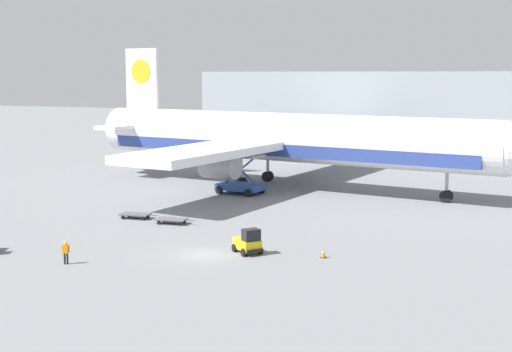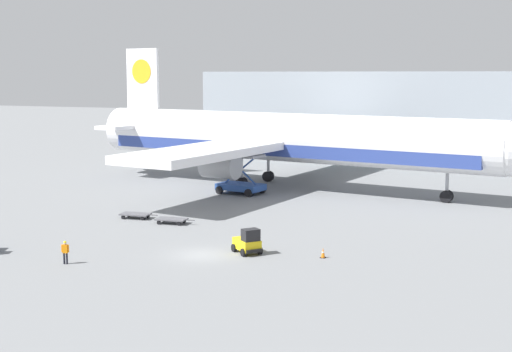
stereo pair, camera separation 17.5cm
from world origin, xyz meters
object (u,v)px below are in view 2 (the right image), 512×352
(baggage_dolly_second, at_px, (172,219))
(baggage_tug_mid, at_px, (248,242))
(airplane_main, at_px, (279,139))
(traffic_cone_near, at_px, (323,253))
(scissor_lift_loader, at_px, (241,177))
(ground_crew_near, at_px, (65,250))
(baggage_dolly_lead, at_px, (136,214))

(baggage_dolly_second, bearing_deg, baggage_tug_mid, -41.27)
(airplane_main, bearing_deg, traffic_cone_near, -55.24)
(scissor_lift_loader, relative_size, baggage_tug_mid, 2.02)
(airplane_main, relative_size, scissor_lift_loader, 10.30)
(ground_crew_near, height_order, traffic_cone_near, ground_crew_near)
(baggage_tug_mid, xyz_separation_m, baggage_dolly_second, (-10.69, 7.50, -0.49))
(baggage_dolly_second, bearing_deg, traffic_cone_near, -28.16)
(scissor_lift_loader, distance_m, traffic_cone_near, 29.70)
(baggage_tug_mid, bearing_deg, ground_crew_near, -104.22)
(baggage_tug_mid, relative_size, baggage_dolly_second, 0.74)
(airplane_main, height_order, baggage_dolly_lead, airplane_main)
(baggage_dolly_lead, bearing_deg, traffic_cone_near, -25.98)
(scissor_lift_loader, height_order, baggage_dolly_lead, scissor_lift_loader)
(scissor_lift_loader, bearing_deg, baggage_dolly_lead, -93.29)
(baggage_dolly_lead, bearing_deg, baggage_dolly_second, -17.19)
(baggage_dolly_lead, height_order, traffic_cone_near, traffic_cone_near)
(baggage_dolly_second, distance_m, ground_crew_near, 15.27)
(baggage_tug_mid, bearing_deg, traffic_cone_near, 49.60)
(ground_crew_near, xyz_separation_m, traffic_cone_near, (16.78, 8.64, -0.63))
(airplane_main, distance_m, baggage_tug_mid, 33.08)
(baggage_dolly_lead, xyz_separation_m, baggage_dolly_second, (4.33, -0.84, 0.00))
(baggage_dolly_lead, distance_m, ground_crew_near, 16.59)
(baggage_tug_mid, xyz_separation_m, traffic_cone_near, (5.72, 0.89, -0.51))
(traffic_cone_near, bearing_deg, airplane_main, 115.62)
(baggage_dolly_lead, bearing_deg, baggage_tug_mid, -35.26)
(baggage_tug_mid, distance_m, ground_crew_near, 13.51)
(scissor_lift_loader, relative_size, baggage_dolly_lead, 1.49)
(baggage_dolly_second, bearing_deg, baggage_dolly_lead, 162.81)
(airplane_main, xyz_separation_m, traffic_cone_near, (14.66, -30.57, -5.47))
(airplane_main, xyz_separation_m, scissor_lift_loader, (-2.37, -6.29, -3.90))
(scissor_lift_loader, relative_size, traffic_cone_near, 7.43)
(airplane_main, height_order, scissor_lift_loader, airplane_main)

